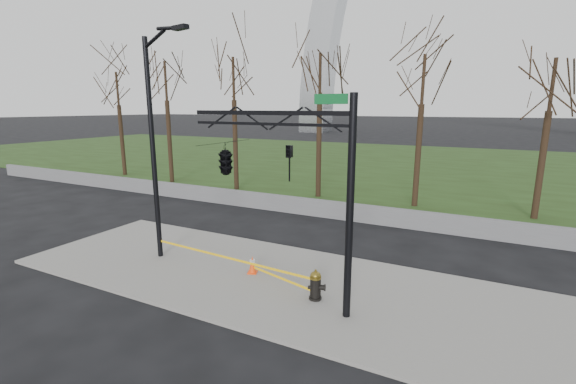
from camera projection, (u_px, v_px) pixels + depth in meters
The scene contains 10 objects.
ground at pixel (266, 280), 13.03m from camera, with size 500.00×500.00×0.00m, color black.
sidewalk at pixel (266, 278), 13.02m from camera, with size 18.00×6.00×0.10m, color gray.
grass_strip at pixel (415, 164), 39.16m from camera, with size 120.00×40.00×0.06m, color #223513.
guardrail at pixel (344, 211), 19.90m from camera, with size 60.00×0.30×0.90m, color #59595B.
tree_row at pixel (366, 122), 22.54m from camera, with size 45.62×4.00×9.64m.
fire_hydrant at pixel (316, 286), 11.41m from camera, with size 0.58×0.38×0.93m.
traffic_cone at pixel (252, 264), 13.26m from camera, with size 0.40×0.40×0.61m.
street_light at pixel (155, 135), 13.75m from camera, with size 2.37×0.66×8.21m.
traffic_signal_mast at pixel (246, 160), 11.30m from camera, with size 5.10×2.51×6.00m.
caution_tape at pixel (243, 264), 12.85m from camera, with size 6.62×0.75×0.47m.
Camera 1 is at (6.15, -10.45, 5.64)m, focal length 24.27 mm.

